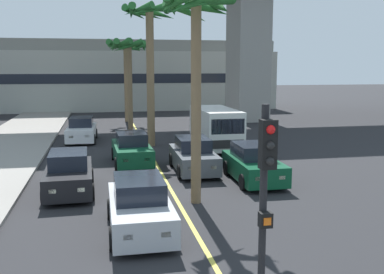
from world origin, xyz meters
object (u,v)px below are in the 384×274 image
(car_queue_front, at_px, (82,130))
(palm_tree_mid_median, at_px, (196,32))
(car_queue_fourth, at_px, (140,207))
(traffic_light_median_near, at_px, (265,199))
(car_queue_third, at_px, (69,174))
(palm_tree_far_median, at_px, (126,54))
(car_queue_fifth, at_px, (132,150))
(palm_tree_farthest_median, at_px, (129,54))
(palm_tree_near_median, at_px, (149,35))
(delivery_van, at_px, (216,127))
(car_queue_sixth, at_px, (193,156))
(car_queue_second, at_px, (253,164))

(car_queue_front, relative_size, palm_tree_mid_median, 0.57)
(car_queue_fourth, height_order, traffic_light_median_near, traffic_light_median_near)
(car_queue_third, xyz_separation_m, palm_tree_far_median, (3.47, 22.03, 5.10))
(car_queue_front, bearing_deg, palm_tree_far_median, 70.88)
(palm_tree_mid_median, bearing_deg, car_queue_fifth, 104.47)
(palm_tree_mid_median, bearing_deg, car_queue_fourth, -132.46)
(palm_tree_far_median, relative_size, palm_tree_farthest_median, 1.03)
(car_queue_front, height_order, palm_tree_near_median, palm_tree_near_median)
(car_queue_fifth, relative_size, delivery_van, 0.79)
(car_queue_sixth, xyz_separation_m, palm_tree_farthest_median, (-2.04, 12.65, 4.87))
(car_queue_fourth, relative_size, palm_tree_near_median, 0.49)
(palm_tree_near_median, bearing_deg, car_queue_fifth, -106.84)
(car_queue_sixth, xyz_separation_m, delivery_van, (2.40, 5.25, 0.57))
(palm_tree_far_median, bearing_deg, delivery_van, -73.45)
(car_queue_second, height_order, car_queue_fourth, same)
(traffic_light_median_near, bearing_deg, palm_tree_far_median, 90.47)
(car_queue_sixth, bearing_deg, car_queue_second, -46.11)
(car_queue_fourth, height_order, palm_tree_farthest_median, palm_tree_farthest_median)
(car_queue_fourth, xyz_separation_m, traffic_light_median_near, (1.45, -6.24, 1.99))
(palm_tree_mid_median, height_order, palm_tree_far_median, palm_tree_mid_median)
(car_queue_second, bearing_deg, car_queue_sixth, 133.89)
(palm_tree_near_median, height_order, palm_tree_farthest_median, palm_tree_near_median)
(delivery_van, xyz_separation_m, palm_tree_farthest_median, (-4.43, 7.40, 4.31))
(car_queue_fourth, xyz_separation_m, delivery_van, (5.44, 12.32, 0.57))
(car_queue_second, distance_m, car_queue_sixth, 3.05)
(car_queue_third, distance_m, delivery_van, 10.93)
(car_queue_fourth, distance_m, palm_tree_farthest_median, 20.33)
(car_queue_third, bearing_deg, car_queue_fifth, 59.62)
(car_queue_third, height_order, palm_tree_far_median, palm_tree_far_median)
(car_queue_second, distance_m, car_queue_third, 7.45)
(car_queue_third, bearing_deg, car_queue_sixth, 24.65)
(car_queue_front, bearing_deg, car_queue_fifth, -70.19)
(car_queue_front, distance_m, car_queue_second, 13.94)
(palm_tree_far_median, bearing_deg, car_queue_second, -79.65)
(car_queue_second, relative_size, palm_tree_far_median, 0.60)
(palm_tree_mid_median, distance_m, palm_tree_far_median, 24.30)
(delivery_van, relative_size, palm_tree_far_median, 0.76)
(car_queue_front, xyz_separation_m, car_queue_fourth, (2.28, -16.66, 0.00))
(car_queue_front, height_order, car_queue_fourth, same)
(palm_tree_far_median, bearing_deg, car_queue_sixth, -84.56)
(palm_tree_mid_median, xyz_separation_m, palm_tree_far_median, (-0.98, 24.28, -0.10))
(car_queue_front, xyz_separation_m, palm_tree_far_median, (3.47, 10.00, 5.10))
(car_queue_fourth, bearing_deg, car_queue_fifth, 87.51)
(palm_tree_mid_median, height_order, palm_tree_farthest_median, palm_tree_mid_median)
(car_queue_third, xyz_separation_m, car_queue_sixth, (5.34, 2.45, 0.00))
(car_queue_second, relative_size, car_queue_sixth, 1.00)
(car_queue_front, relative_size, car_queue_third, 1.00)
(delivery_van, height_order, palm_tree_far_median, palm_tree_far_median)
(palm_tree_near_median, bearing_deg, car_queue_second, -70.48)
(palm_tree_near_median, bearing_deg, delivery_van, -26.71)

